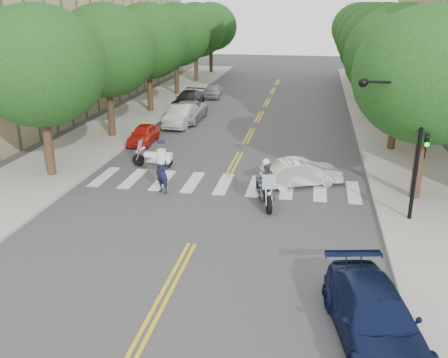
% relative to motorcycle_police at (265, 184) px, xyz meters
% --- Properties ---
extents(ground, '(140.00, 140.00, 0.00)m').
position_rel_motorcycle_police_xyz_m(ground, '(-2.25, -4.30, -0.94)').
color(ground, '#38383A').
rests_on(ground, ground).
extents(sidewalk_left, '(5.00, 60.00, 0.15)m').
position_rel_motorcycle_police_xyz_m(sidewalk_left, '(-11.75, 17.70, -0.87)').
color(sidewalk_left, '#9E9991').
rests_on(sidewalk_left, ground).
extents(sidewalk_right, '(5.00, 60.00, 0.15)m').
position_rel_motorcycle_police_xyz_m(sidewalk_right, '(7.25, 17.70, -0.87)').
color(sidewalk_right, '#9E9991').
rests_on(sidewalk_right, ground).
extents(tree_l_0, '(6.40, 6.40, 8.45)m').
position_rel_motorcycle_police_xyz_m(tree_l_0, '(-11.05, 1.70, 4.61)').
color(tree_l_0, '#382316').
rests_on(tree_l_0, ground).
extents(tree_l_1, '(6.40, 6.40, 8.45)m').
position_rel_motorcycle_police_xyz_m(tree_l_1, '(-11.05, 9.70, 4.61)').
color(tree_l_1, '#382316').
rests_on(tree_l_1, ground).
extents(tree_l_2, '(6.40, 6.40, 8.45)m').
position_rel_motorcycle_police_xyz_m(tree_l_2, '(-11.05, 17.70, 4.61)').
color(tree_l_2, '#382316').
rests_on(tree_l_2, ground).
extents(tree_l_3, '(6.40, 6.40, 8.45)m').
position_rel_motorcycle_police_xyz_m(tree_l_3, '(-11.05, 25.70, 4.61)').
color(tree_l_3, '#382316').
rests_on(tree_l_3, ground).
extents(tree_l_4, '(6.40, 6.40, 8.45)m').
position_rel_motorcycle_police_xyz_m(tree_l_4, '(-11.05, 33.70, 4.61)').
color(tree_l_4, '#382316').
rests_on(tree_l_4, ground).
extents(tree_l_5, '(6.40, 6.40, 8.45)m').
position_rel_motorcycle_police_xyz_m(tree_l_5, '(-11.05, 41.70, 4.61)').
color(tree_l_5, '#382316').
rests_on(tree_l_5, ground).
extents(tree_r_0, '(6.40, 6.40, 8.45)m').
position_rel_motorcycle_police_xyz_m(tree_r_0, '(6.55, 1.70, 4.61)').
color(tree_r_0, '#382316').
rests_on(tree_r_0, ground).
extents(tree_r_1, '(6.40, 6.40, 8.45)m').
position_rel_motorcycle_police_xyz_m(tree_r_1, '(6.55, 9.70, 4.61)').
color(tree_r_1, '#382316').
rests_on(tree_r_1, ground).
extents(tree_r_2, '(6.40, 6.40, 8.45)m').
position_rel_motorcycle_police_xyz_m(tree_r_2, '(6.55, 17.70, 4.61)').
color(tree_r_2, '#382316').
rests_on(tree_r_2, ground).
extents(tree_r_3, '(6.40, 6.40, 8.45)m').
position_rel_motorcycle_police_xyz_m(tree_r_3, '(6.55, 25.70, 4.61)').
color(tree_r_3, '#382316').
rests_on(tree_r_3, ground).
extents(tree_r_4, '(6.40, 6.40, 8.45)m').
position_rel_motorcycle_police_xyz_m(tree_r_4, '(6.55, 33.70, 4.61)').
color(tree_r_4, '#382316').
rests_on(tree_r_4, ground).
extents(tree_r_5, '(6.40, 6.40, 8.45)m').
position_rel_motorcycle_police_xyz_m(tree_r_5, '(6.55, 41.70, 4.61)').
color(tree_r_5, '#382316').
rests_on(tree_r_5, ground).
extents(traffic_signal_pole, '(2.82, 0.42, 6.00)m').
position_rel_motorcycle_police_xyz_m(traffic_signal_pole, '(5.47, -0.80, 2.78)').
color(traffic_signal_pole, black).
rests_on(traffic_signal_pole, ground).
extents(motorcycle_police, '(1.06, 2.56, 2.12)m').
position_rel_motorcycle_police_xyz_m(motorcycle_police, '(0.00, 0.00, 0.00)').
color(motorcycle_police, black).
rests_on(motorcycle_police, ground).
extents(motorcycle_parked, '(2.26, 0.53, 1.46)m').
position_rel_motorcycle_police_xyz_m(motorcycle_parked, '(-6.32, 4.19, -0.43)').
color(motorcycle_parked, black).
rests_on(motorcycle_parked, ground).
extents(officer_standing, '(0.88, 0.78, 2.01)m').
position_rel_motorcycle_police_xyz_m(officer_standing, '(-4.83, 0.58, 0.07)').
color(officer_standing, '#161A32').
rests_on(officer_standing, ground).
extents(convertible, '(4.13, 2.86, 1.29)m').
position_rel_motorcycle_police_xyz_m(convertible, '(1.47, 2.77, -0.30)').
color(convertible, silver).
rests_on(convertible, ground).
extents(sedan_blue, '(2.93, 5.24, 1.43)m').
position_rel_motorcycle_police_xyz_m(sedan_blue, '(3.75, -8.84, -0.22)').
color(sedan_blue, '#0D1536').
rests_on(sedan_blue, ground).
extents(parked_car_a, '(1.47, 3.49, 1.18)m').
position_rel_motorcycle_police_xyz_m(parked_car_a, '(-8.55, 8.70, -0.35)').
color(parked_car_a, red).
rests_on(parked_car_a, ground).
extents(parked_car_b, '(1.73, 4.53, 1.47)m').
position_rel_motorcycle_police_xyz_m(parked_car_b, '(-7.45, 13.70, -0.20)').
color(parked_car_b, '#BBBBBB').
rests_on(parked_car_b, ground).
extents(parked_car_c, '(2.41, 5.11, 1.41)m').
position_rel_motorcycle_police_xyz_m(parked_car_c, '(-7.45, 15.20, -0.24)').
color(parked_car_c, '#999CA0').
rests_on(parked_car_c, ground).
extents(parked_car_d, '(2.09, 4.79, 1.37)m').
position_rel_motorcycle_police_xyz_m(parked_car_d, '(-8.55, 20.20, -0.25)').
color(parked_car_d, black).
rests_on(parked_car_d, ground).
extents(parked_car_e, '(1.80, 3.83, 1.27)m').
position_rel_motorcycle_police_xyz_m(parked_car_e, '(-7.45, 25.20, -0.31)').
color(parked_car_e, gray).
rests_on(parked_car_e, ground).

